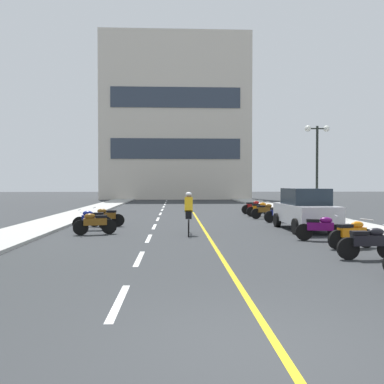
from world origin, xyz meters
name	(u,v)px	position (x,y,z in m)	size (l,w,h in m)	color
ground_plane	(191,215)	(0.00, 21.00, 0.00)	(140.00, 140.00, 0.00)	#2D3033
curb_left	(88,211)	(-7.20, 24.00, 0.06)	(2.40, 72.00, 0.12)	#A8A8A3
curb_right	(288,210)	(7.20, 24.00, 0.06)	(2.40, 72.00, 0.12)	#A8A8A3
lane_dash_0	(119,302)	(-2.00, 2.00, 0.00)	(0.14, 2.20, 0.01)	silver
lane_dash_1	(139,258)	(-2.00, 6.00, 0.00)	(0.14, 2.20, 0.01)	silver
lane_dash_2	(149,238)	(-2.00, 10.00, 0.00)	(0.14, 2.20, 0.01)	silver
lane_dash_3	(154,227)	(-2.00, 14.00, 0.00)	(0.14, 2.20, 0.01)	silver
lane_dash_4	(158,219)	(-2.00, 18.00, 0.00)	(0.14, 2.20, 0.01)	silver
lane_dash_5	(160,214)	(-2.00, 22.00, 0.00)	(0.14, 2.20, 0.01)	silver
lane_dash_6	(162,210)	(-2.00, 26.00, 0.00)	(0.14, 2.20, 0.01)	silver
lane_dash_7	(164,207)	(-2.00, 30.00, 0.00)	(0.14, 2.20, 0.01)	silver
lane_dash_8	(165,204)	(-2.00, 34.00, 0.00)	(0.14, 2.20, 0.01)	silver
lane_dash_9	(166,202)	(-2.00, 38.00, 0.00)	(0.14, 2.20, 0.01)	silver
lane_dash_10	(167,201)	(-2.00, 42.00, 0.00)	(0.14, 2.20, 0.01)	silver
lane_dash_11	(167,199)	(-2.00, 46.00, 0.00)	(0.14, 2.20, 0.01)	silver
centre_line_yellow	(193,212)	(0.25, 24.00, 0.00)	(0.12, 66.00, 0.01)	gold
office_building	(176,118)	(-0.92, 48.01, 10.52)	(19.03, 6.14, 21.05)	beige
street_lamp_mid	(317,150)	(7.28, 18.31, 3.98)	(1.46, 0.36, 5.29)	black
parked_car_near	(305,209)	(4.63, 12.32, 0.92)	(1.98, 4.23, 1.82)	black
motorcycle_1	(369,242)	(4.15, 5.58, 0.47)	(1.70, 0.60, 0.92)	black
motorcycle_2	(352,233)	(4.51, 7.40, 0.47)	(1.67, 0.70, 0.92)	black
motorcycle_3	(320,228)	(4.12, 9.08, 0.47)	(1.67, 0.68, 0.92)	black
motorcycle_4	(95,223)	(-4.21, 11.16, 0.47)	(1.66, 0.74, 0.92)	black
motorcycle_5	(92,219)	(-4.62, 12.68, 0.47)	(1.70, 0.60, 0.92)	black
motorcycle_6	(106,217)	(-4.27, 14.13, 0.47)	(1.70, 0.60, 0.92)	black
motorcycle_7	(280,213)	(4.44, 15.86, 0.47)	(1.69, 0.63, 0.92)	black
motorcycle_8	(265,211)	(4.17, 18.03, 0.47)	(1.69, 0.61, 0.92)	black
motorcycle_9	(260,209)	(4.21, 19.65, 0.47)	(1.70, 0.60, 0.92)	black
motorcycle_10	(253,207)	(4.22, 21.76, 0.47)	(1.66, 0.73, 0.92)	black
cyclist_rider	(189,212)	(-0.49, 11.00, 0.89)	(0.42, 1.77, 1.71)	black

